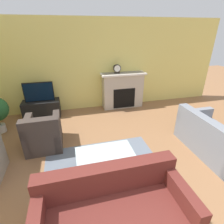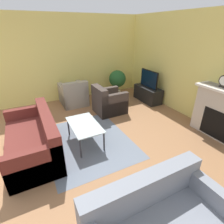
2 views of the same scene
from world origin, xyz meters
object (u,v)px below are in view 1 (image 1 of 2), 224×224
at_px(couch_loveseat, 214,140).
at_px(mantel_clock, 117,69).
at_px(tv, 39,92).
at_px(couch_sectional, 113,215).
at_px(armchair_accent, 44,135).
at_px(coffee_table, 105,155).

xyz_separation_m(couch_loveseat, mantel_clock, (-1.32, 2.78, 0.99)).
bearing_deg(tv, couch_sectional, -72.02).
distance_m(tv, couch_loveseat, 4.54).
distance_m(tv, armchair_accent, 1.66).
distance_m(tv, coffee_table, 3.03).
relative_size(coffee_table, mantel_clock, 3.68).
distance_m(couch_sectional, coffee_table, 1.02).
relative_size(tv, couch_loveseat, 0.51).
bearing_deg(couch_loveseat, couch_sectional, 113.21).
height_order(tv, couch_sectional, tv).
xyz_separation_m(couch_sectional, mantel_clock, (1.13, 3.83, 0.99)).
height_order(tv, coffee_table, tv).
height_order(armchair_accent, mantel_clock, mantel_clock).
bearing_deg(armchair_accent, tv, -83.61).
bearing_deg(coffee_table, armchair_accent, 135.06).
bearing_deg(couch_loveseat, coffee_table, 91.08).
height_order(tv, armchair_accent, tv).
height_order(coffee_table, mantel_clock, mantel_clock).
distance_m(tv, mantel_clock, 2.39).
relative_size(couch_sectional, coffee_table, 1.86).
xyz_separation_m(armchair_accent, mantel_clock, (2.13, 1.70, 0.98)).
bearing_deg(couch_sectional, tv, 107.98).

